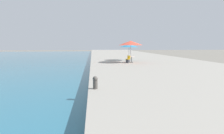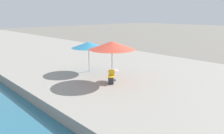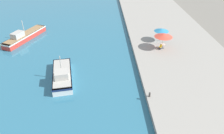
{
  "view_description": "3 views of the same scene",
  "coord_description": "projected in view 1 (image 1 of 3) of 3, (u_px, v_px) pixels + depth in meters",
  "views": [
    {
      "loc": [
        0.23,
        3.06,
        2.91
      ],
      "look_at": [
        1.5,
        14.31,
        1.47
      ],
      "focal_mm": 28.0,
      "sensor_mm": 36.0,
      "label": 1
    },
    {
      "loc": [
        -4.73,
        14.37,
        5.15
      ],
      "look_at": [
        5.04,
        24.76,
        1.67
      ],
      "focal_mm": 35.0,
      "sensor_mm": 36.0,
      "label": 2
    },
    {
      "loc": [
        -5.24,
        -8.93,
        18.01
      ],
      "look_at": [
        -4.0,
        18.0,
        1.27
      ],
      "focal_mm": 35.0,
      "sensor_mm": 36.0,
      "label": 3
    }
  ],
  "objects": [
    {
      "name": "cafe_table",
      "position": [
        132.0,
        58.0,
        22.24
      ],
      "size": [
        0.8,
        0.8,
        0.74
      ],
      "color": "#333338",
      "rests_on": "quay_promenade"
    },
    {
      "name": "cafe_umbrella_pink",
      "position": [
        131.0,
        43.0,
        21.9
      ],
      "size": [
        3.07,
        3.07,
        2.74
      ],
      "color": "#B7B7B7",
      "rests_on": "quay_promenade"
    },
    {
      "name": "cafe_chair_left",
      "position": [
        128.0,
        60.0,
        21.77
      ],
      "size": [
        0.58,
        0.58,
        0.91
      ],
      "rotation": [
        0.0,
        0.0,
        2.22
      ],
      "color": "#2D2D33",
      "rests_on": "quay_promenade"
    },
    {
      "name": "quay_promenade",
      "position": [
        132.0,
        58.0,
        34.65
      ],
      "size": [
        16.0,
        90.0,
        0.67
      ],
      "color": "gray",
      "rests_on": "ground_plane"
    },
    {
      "name": "cafe_umbrella_white",
      "position": [
        129.0,
        46.0,
        25.09
      ],
      "size": [
        2.66,
        2.66,
        2.38
      ],
      "color": "#B7B7B7",
      "rests_on": "quay_promenade"
    },
    {
      "name": "mooring_bollard",
      "position": [
        95.0,
        82.0,
        8.91
      ],
      "size": [
        0.26,
        0.26,
        0.65
      ],
      "color": "#4C4742",
      "rests_on": "quay_promenade"
    }
  ]
}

